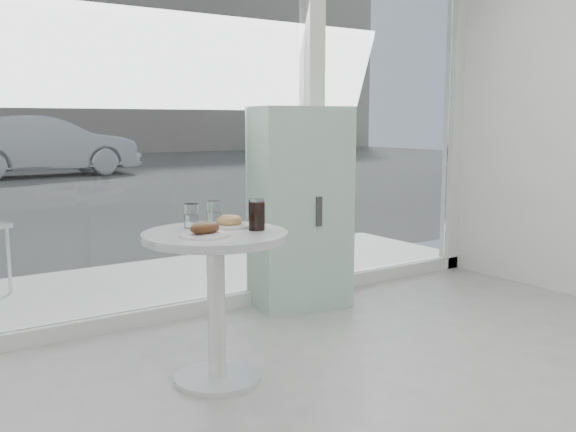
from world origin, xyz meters
TOP-DOWN VIEW (x-y plane):
  - storefront at (0.07, 3.00)m, footprint 5.00×0.14m
  - main_table at (-0.50, 1.90)m, footprint 0.72×0.72m
  - patio_deck at (0.00, 3.80)m, footprint 5.60×1.60m
  - mint_cabinet at (0.64, 2.78)m, footprint 0.72×0.54m
  - car_silver at (1.82, 14.95)m, footprint 4.40×1.72m
  - plate_fritter at (-0.59, 1.82)m, footprint 0.24×0.24m
  - plate_donut at (-0.36, 2.01)m, footprint 0.24×0.24m
  - water_tumbler_a at (-0.54, 2.09)m, footprint 0.08×0.08m
  - water_tumbler_b at (-0.42, 2.06)m, footprint 0.08×0.08m
  - cola_glass at (-0.30, 1.84)m, footprint 0.08×0.08m

SIDE VIEW (x-z plane):
  - patio_deck at x=0.00m, z-range 0.00..0.05m
  - main_table at x=-0.50m, z-range 0.17..0.94m
  - mint_cabinet at x=0.64m, z-range 0.00..1.41m
  - car_silver at x=1.82m, z-range 0.00..1.43m
  - plate_donut at x=-0.36m, z-range 0.76..0.82m
  - plate_fritter at x=-0.59m, z-range 0.76..0.83m
  - water_tumbler_a at x=-0.54m, z-range 0.76..0.89m
  - water_tumbler_b at x=-0.42m, z-range 0.76..0.90m
  - cola_glass at x=-0.30m, z-range 0.77..0.92m
  - storefront at x=0.07m, z-range 0.21..3.21m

